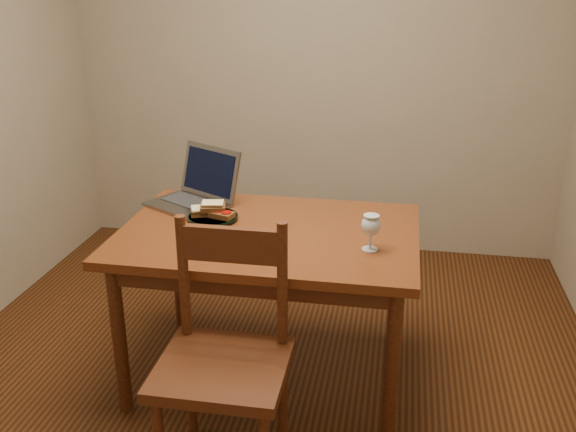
% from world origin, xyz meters
% --- Properties ---
extents(floor, '(3.20, 3.20, 0.02)m').
position_xyz_m(floor, '(0.00, 0.00, -0.01)').
color(floor, black).
rests_on(floor, ground).
extents(back_wall, '(3.20, 0.02, 2.60)m').
position_xyz_m(back_wall, '(0.00, 1.61, 1.30)').
color(back_wall, gray).
rests_on(back_wall, floor).
extents(front_wall, '(3.20, 0.02, 2.60)m').
position_xyz_m(front_wall, '(0.00, -1.61, 1.30)').
color(front_wall, gray).
rests_on(front_wall, floor).
extents(table, '(1.30, 0.90, 0.74)m').
position_xyz_m(table, '(0.02, 0.00, 0.65)').
color(table, '#441C0B').
rests_on(table, floor).
extents(chair, '(0.47, 0.44, 0.50)m').
position_xyz_m(chair, '(-0.01, -0.64, 0.54)').
color(chair, '#34170B').
rests_on(chair, floor).
extents(plate, '(0.23, 0.23, 0.02)m').
position_xyz_m(plate, '(-0.25, 0.08, 0.75)').
color(plate, black).
rests_on(plate, table).
extents(sandwich_cheese, '(0.15, 0.11, 0.04)m').
position_xyz_m(sandwich_cheese, '(-0.29, 0.09, 0.78)').
color(sandwich_cheese, '#381E0C').
rests_on(sandwich_cheese, plate).
extents(sandwich_tomato, '(0.13, 0.10, 0.04)m').
position_xyz_m(sandwich_tomato, '(-0.21, 0.07, 0.78)').
color(sandwich_tomato, '#381E0C').
rests_on(sandwich_tomato, plate).
extents(sandwich_top, '(0.13, 0.09, 0.03)m').
position_xyz_m(sandwich_top, '(-0.25, 0.08, 0.80)').
color(sandwich_top, '#381E0C').
rests_on(sandwich_top, plate).
extents(milk_glass, '(0.08, 0.08, 0.15)m').
position_xyz_m(milk_glass, '(0.48, -0.13, 0.82)').
color(milk_glass, white).
rests_on(milk_glass, table).
extents(laptop, '(0.48, 0.47, 0.26)m').
position_xyz_m(laptop, '(-0.39, 0.29, 0.81)').
color(laptop, slate).
rests_on(laptop, table).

